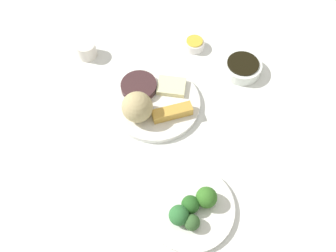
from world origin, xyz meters
name	(u,v)px	position (x,y,z in m)	size (l,w,h in m)	color
tabletop	(171,113)	(0.00, 0.00, 0.01)	(2.20, 2.20, 0.02)	white
main_plate	(155,103)	(0.01, 0.05, 0.03)	(0.25, 0.25, 0.02)	white
rice_scoop	(137,107)	(-0.05, 0.08, 0.08)	(0.08, 0.08, 0.08)	tan
spring_roll	(172,112)	(-0.02, -0.01, 0.05)	(0.11, 0.03, 0.03)	gold
crab_rangoon_wonton	(171,86)	(0.07, 0.02, 0.04)	(0.06, 0.08, 0.01)	beige
stir_fry_heap	(139,86)	(0.04, 0.11, 0.05)	(0.10, 0.10, 0.02)	#3F2628
broccoli_plate	(190,208)	(-0.26, -0.11, 0.03)	(0.21, 0.21, 0.01)	white
broccoli_floret_0	(206,197)	(-0.24, -0.14, 0.06)	(0.05, 0.05, 0.05)	#377426
broccoli_floret_1	(179,215)	(-0.30, -0.09, 0.06)	(0.05, 0.05, 0.05)	#2E7035
broccoli_floret_2	(192,222)	(-0.30, -0.12, 0.05)	(0.04, 0.04, 0.04)	#345C2C
broccoli_floret_3	(190,204)	(-0.26, -0.11, 0.06)	(0.04, 0.04, 0.04)	#265D21
soy_sauce_bowl	(242,68)	(0.19, -0.17, 0.04)	(0.11, 0.11, 0.03)	white
soy_sauce_bowl_liquid	(243,63)	(0.19, -0.17, 0.06)	(0.09, 0.09, 0.00)	black
sauce_ramekin_hot_mustard	(194,45)	(0.25, -0.01, 0.03)	(0.06, 0.06, 0.03)	white
sauce_ramekin_hot_mustard_liquid	(195,41)	(0.25, -0.01, 0.05)	(0.05, 0.05, 0.00)	gold
teacup	(86,50)	(0.14, 0.30, 0.04)	(0.06, 0.06, 0.05)	white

